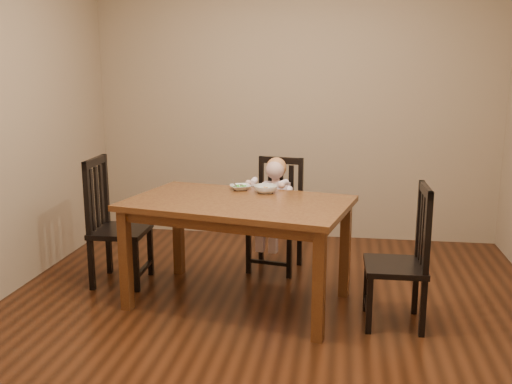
# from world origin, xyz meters

# --- Properties ---
(room) EXTENTS (4.01, 4.01, 2.71)m
(room) POSITION_xyz_m (0.00, 0.00, 1.35)
(room) COLOR #431F0E
(room) RESTS_ON ground
(dining_table) EXTENTS (1.70, 1.23, 0.77)m
(dining_table) POSITION_xyz_m (-0.24, 0.20, 0.68)
(dining_table) COLOR #461E10
(dining_table) RESTS_ON room
(chair_child) EXTENTS (0.47, 0.46, 0.95)m
(chair_child) POSITION_xyz_m (-0.06, 1.00, 0.45)
(chair_child) COLOR black
(chair_child) RESTS_ON room
(chair_left) EXTENTS (0.43, 0.45, 1.01)m
(chair_left) POSITION_xyz_m (-1.29, 0.46, 0.48)
(chair_left) COLOR black
(chair_left) RESTS_ON room
(chair_right) EXTENTS (0.40, 0.42, 0.96)m
(chair_right) POSITION_xyz_m (0.90, 0.01, 0.46)
(chair_right) COLOR black
(chair_right) RESTS_ON room
(toddler) EXTENTS (0.36, 0.42, 0.51)m
(toddler) POSITION_xyz_m (-0.06, 0.95, 0.59)
(toddler) COLOR white
(toddler) RESTS_ON chair_child
(bowl_peas) EXTENTS (0.21, 0.21, 0.04)m
(bowl_peas) POSITION_xyz_m (-0.29, 0.55, 0.79)
(bowl_peas) COLOR silver
(bowl_peas) RESTS_ON dining_table
(bowl_veg) EXTENTS (0.22, 0.22, 0.06)m
(bowl_veg) POSITION_xyz_m (-0.08, 0.48, 0.80)
(bowl_veg) COLOR silver
(bowl_veg) RESTS_ON dining_table
(fork) EXTENTS (0.07, 0.12, 0.05)m
(fork) POSITION_xyz_m (-0.33, 0.54, 0.82)
(fork) COLOR silver
(fork) RESTS_ON bowl_peas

